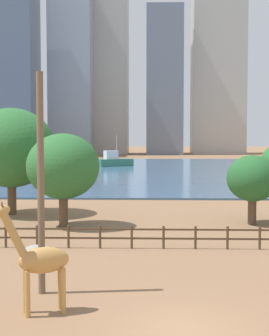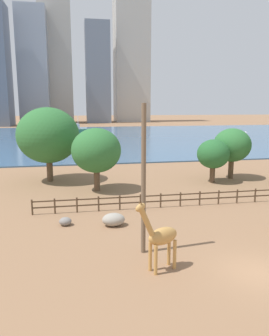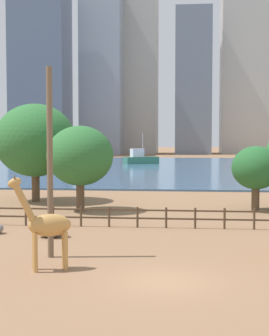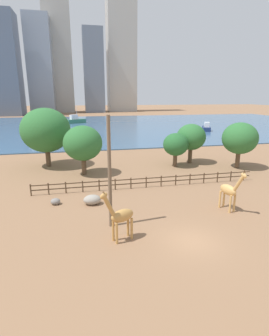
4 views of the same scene
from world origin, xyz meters
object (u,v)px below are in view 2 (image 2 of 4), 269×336
at_px(giraffe_tall, 161,236).
at_px(tree_center_broad, 48,135).
at_px(tree_left_small, 232,145).
at_px(tree_right_small, 213,154).
at_px(boulder_by_pole, 114,220).
at_px(boat_ferry, 243,139).
at_px(boulder_near_fence, 65,221).
at_px(utility_pole, 144,181).
at_px(tree_left_large, 96,151).
at_px(boat_tug, 77,130).

height_order(giraffe_tall, tree_center_broad, tree_center_broad).
bearing_deg(tree_left_small, tree_right_small, -153.42).
relative_size(giraffe_tall, tree_right_small, 0.83).
distance_m(giraffe_tall, tree_right_small, 22.11).
relative_size(boulder_by_pole, boat_ferry, 0.28).
bearing_deg(boulder_near_fence, boat_ferry, 49.74).
height_order(utility_pole, boulder_by_pole, utility_pole).
bearing_deg(tree_center_broad, tree_left_large, -46.71).
distance_m(tree_right_small, boat_ferry, 42.85).
bearing_deg(giraffe_tall, utility_pole, -101.15).
bearing_deg(tree_left_small, tree_left_large, -170.14).
height_order(tree_right_small, boat_ferry, tree_right_small).
height_order(giraffe_tall, boulder_near_fence, giraffe_tall).
bearing_deg(boat_tug, boulder_near_fence, -119.29).
height_order(utility_pole, tree_left_large, utility_pole).
bearing_deg(utility_pole, tree_left_small, 50.79).
bearing_deg(boulder_near_fence, tree_left_small, 32.84).
relative_size(giraffe_tall, tree_center_broad, 0.48).
height_order(boulder_by_pole, tree_right_small, tree_right_small).
bearing_deg(boulder_by_pole, tree_left_small, 39.78).
bearing_deg(utility_pole, boulder_by_pole, 104.59).
xyz_separation_m(boulder_near_fence, tree_left_small, (19.58, 12.64, 3.78)).
xyz_separation_m(utility_pole, boat_ferry, (35.03, 52.51, -3.41)).
distance_m(utility_pole, boat_tug, 83.64).
relative_size(utility_pole, boat_tug, 1.19).
bearing_deg(giraffe_tall, boat_tug, -109.39).
relative_size(tree_center_broad, tree_right_small, 1.72).
height_order(boulder_by_pole, tree_left_large, tree_left_large).
bearing_deg(tree_left_large, boat_tug, 91.14).
bearing_deg(boat_ferry, boulder_by_pole, 165.12).
xyz_separation_m(tree_left_large, tree_right_small, (13.46, 1.34, -0.94)).
xyz_separation_m(tree_center_broad, boat_tug, (3.79, 62.79, -4.14)).
height_order(tree_left_small, tree_right_small, tree_left_small).
bearing_deg(tree_center_broad, tree_right_small, -12.50).
height_order(boulder_near_fence, tree_left_large, tree_left_large).
xyz_separation_m(giraffe_tall, boat_ferry, (34.58, 54.86, -0.88)).
height_order(giraffe_tall, utility_pole, utility_pole).
bearing_deg(boat_tug, tree_right_small, -105.56).
bearing_deg(giraffe_tall, tree_center_broad, -94.16).
distance_m(tree_left_large, tree_right_small, 13.56).
height_order(giraffe_tall, tree_left_small, tree_left_small).
relative_size(giraffe_tall, boat_tug, 0.55).
relative_size(giraffe_tall, utility_pole, 0.46).
distance_m(giraffe_tall, utility_pole, 3.49).
xyz_separation_m(giraffe_tall, utility_pole, (-0.44, 2.36, 2.53)).
bearing_deg(utility_pole, boat_tug, 92.12).
bearing_deg(boulder_near_fence, tree_right_small, 33.91).
bearing_deg(tree_center_broad, tree_left_small, -6.82).
xyz_separation_m(tree_right_small, boat_ferry, (23.29, 35.90, -2.24)).
xyz_separation_m(utility_pole, tree_right_small, (11.73, 16.60, -1.17)).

